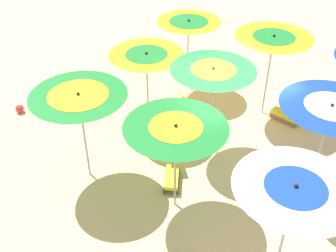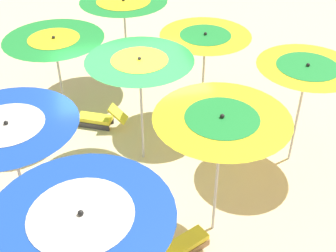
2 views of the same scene
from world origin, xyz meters
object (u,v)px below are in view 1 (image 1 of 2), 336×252
beach_umbrella_1 (273,43)px  lounger_3 (170,109)px  beach_umbrella_3 (330,114)px  beach_umbrella_7 (176,133)px  beach_umbrella_6 (294,195)px  beach_umbrella_5 (147,60)px  lounger_2 (172,173)px  beach_umbrella_2 (189,28)px  beach_umbrella_4 (213,77)px  beach_umbrella_8 (79,102)px  beach_ball (20,109)px  lounger_1 (289,116)px

beach_umbrella_1 → lounger_3: beach_umbrella_1 is taller
beach_umbrella_3 → beach_umbrella_7: (3.17, -0.77, -0.11)m
beach_umbrella_6 → beach_umbrella_7: size_ratio=1.06×
beach_umbrella_1 → beach_umbrella_5: size_ratio=1.10×
beach_umbrella_7 → lounger_2: beach_umbrella_7 is taller
beach_umbrella_3 → beach_umbrella_5: bearing=-56.4°
beach_umbrella_2 → beach_umbrella_5: beach_umbrella_2 is taller
beach_umbrella_7 → beach_umbrella_4: bearing=-136.9°
beach_umbrella_7 → beach_umbrella_8: bearing=-48.4°
beach_umbrella_3 → beach_umbrella_8: (4.70, -2.49, -0.02)m
beach_umbrella_3 → lounger_2: 3.81m
beach_umbrella_5 → beach_umbrella_8: 2.54m
beach_umbrella_4 → beach_ball: 6.05m
beach_umbrella_4 → beach_umbrella_7: 2.24m
lounger_3 → beach_umbrella_4: bearing=96.8°
beach_umbrella_2 → lounger_1: size_ratio=1.85×
beach_umbrella_1 → beach_umbrella_6: (2.84, 4.77, -0.06)m
beach_umbrella_8 → beach_umbrella_6: bearing=121.9°
beach_umbrella_3 → beach_umbrella_6: (2.13, 1.65, 0.03)m
beach_umbrella_7 → lounger_3: beach_umbrella_7 is taller
lounger_1 → lounger_3: size_ratio=0.98×
beach_umbrella_4 → beach_umbrella_2: bearing=-104.6°
lounger_3 → beach_umbrella_7: bearing=64.1°
beach_umbrella_2 → beach_umbrella_8: 4.87m
beach_umbrella_8 → lounger_3: (-2.81, -1.56, -1.91)m
beach_umbrella_1 → beach_umbrella_4: beach_umbrella_1 is taller
beach_umbrella_6 → lounger_1: (-3.25, -4.05, -1.96)m
beach_umbrella_1 → beach_umbrella_2: size_ratio=1.08×
lounger_2 → beach_umbrella_3: bearing=89.6°
beach_umbrella_1 → beach_umbrella_8: bearing=6.7°
beach_umbrella_1 → lounger_1: (-0.41, 0.73, -2.02)m
lounger_1 → beach_umbrella_4: bearing=69.1°
beach_umbrella_6 → beach_ball: size_ratio=9.78×
beach_umbrella_2 → beach_umbrella_7: 5.16m
lounger_2 → lounger_3: (-1.02, -2.54, 0.00)m
beach_umbrella_1 → beach_ball: size_ratio=10.09×
lounger_2 → beach_umbrella_2: bearing=177.5°
beach_umbrella_4 → lounger_3: size_ratio=1.90×
beach_umbrella_7 → lounger_1: (-4.29, -1.63, -1.82)m
beach_umbrella_5 → lounger_1: (-3.72, 1.52, -1.81)m
beach_umbrella_2 → beach_umbrella_4: size_ratio=0.96×
lounger_2 → beach_umbrella_5: bearing=-160.1°
beach_umbrella_6 → lounger_1: bearing=-128.7°
beach_umbrella_3 → beach_umbrella_6: beach_umbrella_6 is taller
beach_umbrella_4 → lounger_3: beach_umbrella_4 is taller
beach_umbrella_4 → lounger_1: bearing=-177.8°
beach_umbrella_1 → beach_umbrella_3: (0.71, 3.13, -0.09)m
beach_umbrella_7 → lounger_3: 3.97m
beach_umbrella_2 → lounger_2: beach_umbrella_2 is taller
beach_umbrella_8 → beach_umbrella_4: bearing=176.5°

